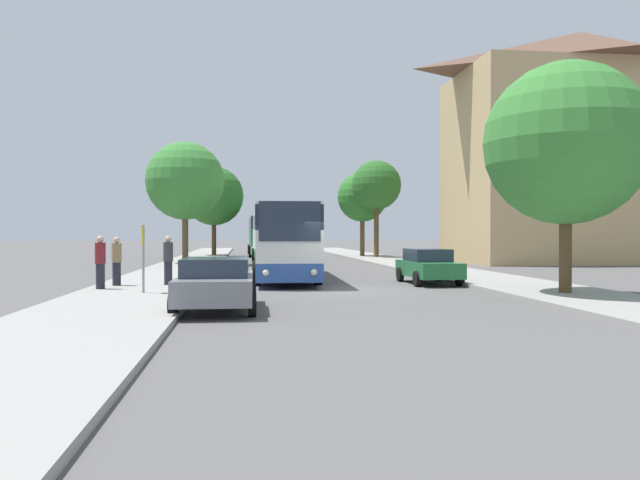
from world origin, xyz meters
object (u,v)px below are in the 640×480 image
Objects in this scene: parked_car_right_near at (428,266)px; tree_right_far at (376,185)px; bus_front at (284,241)px; bus_stop_sign at (143,250)px; bus_rear at (264,235)px; pedestrian_walking_back at (168,260)px; tree_left_near at (214,196)px; tree_right_mid at (362,197)px; parked_car_left_curb at (216,283)px; tree_right_near at (566,144)px; tree_left_far at (185,181)px; pedestrian_waiting_far at (100,262)px; pedestrian_waiting_near at (117,261)px; bus_middle at (274,237)px.

tree_right_far is at bearing -97.82° from parked_car_right_near.
bus_stop_sign is at bearing -121.46° from bus_front.
bus_rear is 6.56× the size of pedestrian_walking_back.
bus_front is 1.53× the size of tree_left_near.
tree_left_near is at bearing 100.96° from bus_front.
parked_car_left_curb is at bearing -106.76° from tree_right_mid.
bus_rear is 1.60× the size of tree_right_near.
pedestrian_waiting_far is at bearing -93.19° from tree_left_far.
pedestrian_waiting_near is 32.88m from tree_right_mid.
tree_right_near is 0.95× the size of tree_right_far.
bus_middle reaches higher than pedestrian_walking_back.
parked_car_left_curb is at bearing -56.47° from bus_stop_sign.
tree_right_near is at bearing -89.46° from tree_right_mid.
bus_stop_sign reaches higher than pedestrian_waiting_near.
tree_left_far is 17.85m from tree_right_mid.
pedestrian_waiting_near is (-12.21, -1.18, 0.31)m from parked_car_right_near.
tree_left_near reaches higher than bus_middle.
tree_left_far reaches higher than bus_middle.
pedestrian_waiting_far is 19.89m from tree_left_far.
parked_car_right_near is 33.18m from tree_left_near.
tree_right_far is (8.69, 7.68, 4.14)m from bus_middle.
tree_left_far is 1.01× the size of tree_right_far.
bus_front is 13.06m from tree_right_near.
pedestrian_waiting_far is (-6.73, -35.98, -0.81)m from bus_rear.
tree_right_mid is at bearing 90.54° from tree_right_near.
tree_left_near is (-1.98, 39.21, 4.64)m from parked_car_left_curb.
bus_front is 6.80m from parked_car_right_near.
tree_right_mid reaches higher than bus_rear.
tree_right_far is (8.88, 21.49, 4.24)m from bus_front.
bus_middle is at bearing -72.90° from pedestrian_walking_back.
tree_left_far is 1.10× the size of tree_right_mid.
pedestrian_waiting_near is 0.23× the size of tree_left_far.
tree_left_near is (-4.53, 27.67, 3.64)m from bus_front.
bus_stop_sign reaches higher than parked_car_right_near.
tree_left_far is (0.81, 17.96, 4.45)m from pedestrian_waiting_near.
parked_car_left_curb is 6.86m from pedestrian_waiting_far.
tree_left_far is 1.06× the size of tree_right_near.
tree_right_near reaches higher than bus_middle.
pedestrian_walking_back is at bearing 107.71° from parked_car_left_curb.
tree_right_near is (15.07, -4.57, 3.93)m from pedestrian_waiting_near.
bus_middle is 2.37× the size of parked_car_left_curb.
tree_right_far is (8.92, -8.35, 4.08)m from bus_rear.
bus_middle is 19.74m from pedestrian_waiting_near.
parked_car_right_near is at bearing 44.86° from parked_car_left_curb.
tree_left_near reaches higher than parked_car_right_near.
bus_middle is 1.43× the size of tree_right_near.
bus_stop_sign is 34.96m from tree_right_mid.
tree_left_near reaches higher than bus_rear.
tree_left_near is 14.77m from tree_right_far.
tree_left_near is at bearing 60.65° from pedestrian_waiting_far.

